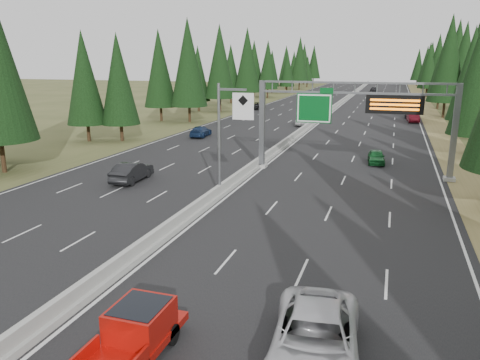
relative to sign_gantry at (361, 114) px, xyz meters
name	(u,v)px	position (x,y,z in m)	size (l,w,h in m)	color
road	(327,115)	(-8.92, 45.12, -5.23)	(32.00, 260.00, 0.08)	black
shoulder_right	(432,119)	(8.88, 45.12, -5.24)	(3.60, 260.00, 0.06)	olive
shoulder_left	(233,112)	(-26.72, 45.12, -5.24)	(3.60, 260.00, 0.06)	#3C4721
median_barrier	(327,113)	(-8.92, 45.12, -4.85)	(0.70, 260.00, 0.85)	gray
sign_gantry	(361,114)	(0.00, 0.00, 0.00)	(16.75, 0.98, 7.80)	slate
hov_sign_pole	(227,133)	(-8.33, -9.92, -0.54)	(2.80, 0.50, 8.00)	slate
tree_row_left	(162,63)	(-30.87, 24.54, 3.91)	(11.73, 240.25, 18.40)	black
silver_minivan	(315,339)	(0.72, -26.88, -4.34)	(2.83, 6.13, 1.70)	silver
red_pickup	(134,332)	(-4.91, -28.46, -4.25)	(1.85, 5.19, 1.69)	black
car_ahead_green	(376,157)	(1.33, 5.12, -4.55)	(1.51, 3.76, 1.28)	#155C26
car_ahead_dkred	(413,117)	(5.58, 38.80, -4.42)	(1.63, 4.67, 1.54)	maroon
car_ahead_dkgrey	(412,113)	(5.54, 44.92, -4.42)	(2.17, 5.33, 1.55)	black
car_ahead_white	(391,100)	(1.72, 72.06, -4.45)	(2.44, 5.29, 1.47)	white
car_ahead_far	(374,89)	(-3.94, 114.97, -4.45)	(1.75, 4.34, 1.48)	black
car_onc_near	(132,172)	(-17.20, -8.01, -4.41)	(1.66, 4.76, 1.57)	black
car_onc_blue	(201,131)	(-20.79, 14.82, -4.52)	(1.89, 4.64, 1.35)	navy
car_onc_white	(302,120)	(-10.42, 29.57, -4.38)	(1.91, 4.75, 1.62)	silver
car_onc_far	(258,106)	(-23.42, 50.82, -4.51)	(2.27, 4.92, 1.37)	black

